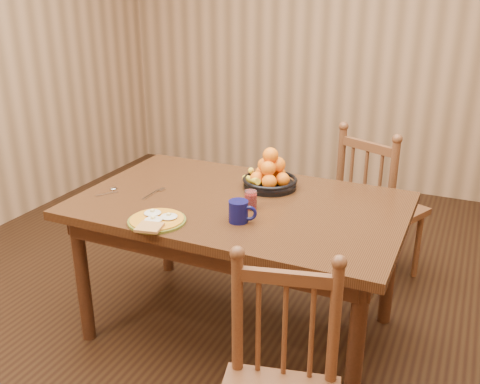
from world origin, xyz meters
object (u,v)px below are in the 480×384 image
at_px(chair_far, 377,208).
at_px(coffee_mug, 239,211).
at_px(dining_table, 240,217).
at_px(breakfast_plate, 157,220).
at_px(fruit_bowl, 270,175).

xyz_separation_m(chair_far, coffee_mug, (-0.44, -1.07, 0.32)).
distance_m(dining_table, chair_far, 1.02).
bearing_deg(breakfast_plate, dining_table, 58.30).
xyz_separation_m(coffee_mug, fruit_bowl, (-0.04, 0.46, 0.02)).
bearing_deg(fruit_bowl, dining_table, -104.24).
bearing_deg(chair_far, fruit_bowl, 76.93).
relative_size(breakfast_plate, fruit_bowl, 1.02).
bearing_deg(breakfast_plate, fruit_bowl, 64.48).
height_order(chair_far, fruit_bowl, chair_far).
bearing_deg(dining_table, coffee_mug, -66.25).
bearing_deg(chair_far, coffee_mug, 92.48).
bearing_deg(dining_table, breakfast_plate, -121.70).
height_order(chair_far, coffee_mug, chair_far).
bearing_deg(breakfast_plate, coffee_mug, 26.11).
distance_m(breakfast_plate, coffee_mug, 0.38).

